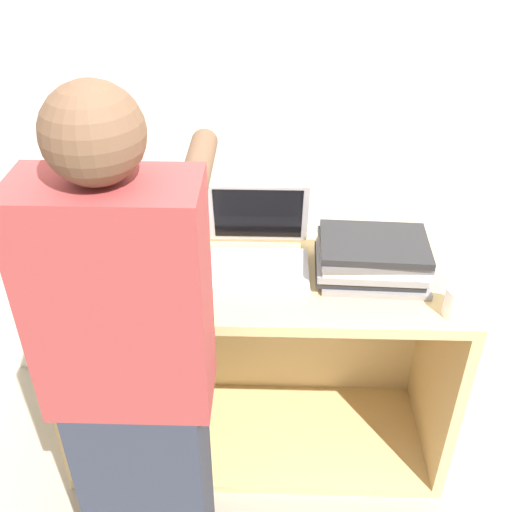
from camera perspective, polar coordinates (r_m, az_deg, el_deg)
The scene contains 8 objects.
ground_plane at distance 2.29m, azimuth -0.14°, elevation -21.68°, with size 12.00×12.00×0.00m, color #9E9384.
wall_back at distance 2.04m, azimuth 0.38°, elevation 14.17°, with size 8.00×0.05×2.40m.
cart at distance 2.21m, azimuth 0.11°, elevation -8.79°, with size 1.32×0.52×0.78m.
laptop_open at distance 1.92m, azimuth 0.11°, elevation 0.43°, with size 0.33×0.30×0.25m.
laptop_stack_left at distance 1.93m, azimuth -10.80°, elevation -0.73°, with size 0.35×0.26×0.07m.
laptop_stack_right at distance 1.90m, azimuth 11.00°, elevation -0.20°, with size 0.36×0.26×0.13m.
person at distance 1.58m, azimuth -11.51°, elevation -11.94°, with size 0.40×0.52×1.55m.
mug at distance 1.82m, azimuth 18.76°, elevation -4.18°, with size 0.08×0.08×0.09m.
Camera 1 is at (0.04, -1.29, 1.89)m, focal length 42.00 mm.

